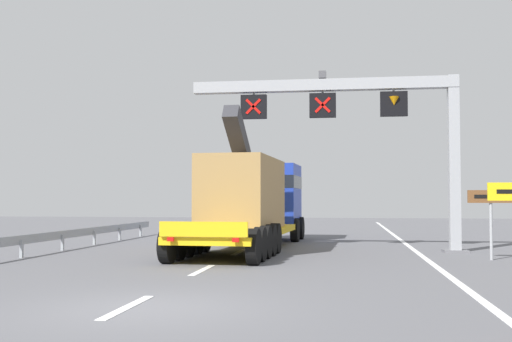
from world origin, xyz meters
name	(u,v)px	position (x,y,z in m)	size (l,w,h in m)	color
ground	(146,308)	(0.00, 0.00, 0.00)	(112.00, 112.00, 0.00)	#5B5B60
lane_markings	(251,246)	(-0.37, 15.11, 0.01)	(0.20, 44.83, 0.01)	silver
edge_line_right	(420,254)	(6.20, 12.00, 0.01)	(0.20, 63.00, 0.01)	silver
overhead_lane_gantry	(361,113)	(4.18, 13.34, 5.33)	(10.50, 0.90, 6.97)	#9EA0A5
heavy_haul_truck_yellow	(255,199)	(-0.18, 14.99, 1.99)	(3.55, 14.15, 5.30)	yellow
tourist_info_sign_brown	(491,207)	(8.27, 10.23, 1.72)	(1.48, 0.15, 2.27)	#9EA0A5
guardrail_left	(42,238)	(-7.29, 10.31, 0.56)	(0.13, 24.63, 0.76)	#999EA3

